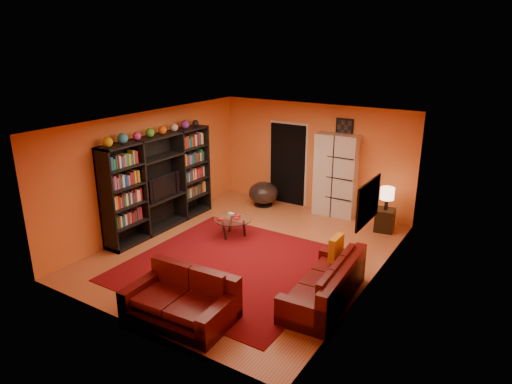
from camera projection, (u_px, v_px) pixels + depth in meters
The scene contains 20 objects.
floor at pixel (247, 251), 9.16m from camera, with size 6.00×6.00×0.00m, color #9C5630.
ceiling at pixel (246, 122), 8.33m from camera, with size 6.00×6.00×0.00m, color white.
wall_back at pixel (314, 157), 11.15m from camera, with size 6.00×6.00×0.00m, color orange.
wall_front at pixel (129, 246), 6.33m from camera, with size 6.00×6.00×0.00m, color orange.
wall_left at pixel (152, 170), 10.00m from camera, with size 6.00×6.00×0.00m, color orange.
wall_right at pixel (374, 214), 7.48m from camera, with size 6.00×6.00×0.00m, color orange.
rug at pixel (231, 265), 8.54m from camera, with size 3.60×3.60×0.01m, color #53090E.
doorway at pixel (288, 164), 11.56m from camera, with size 0.95×0.10×2.04m, color black.
wall_art_right at pixel (368, 202), 7.16m from camera, with size 0.03×1.00×0.70m, color black.
wall_art_back at pixel (344, 130), 10.52m from camera, with size 0.42×0.03×0.52m, color black.
entertainment_unit at pixel (160, 183), 9.97m from camera, with size 0.45×3.00×2.10m, color black.
tv at pixel (161, 186), 9.95m from camera, with size 0.12×0.93×0.54m, color black.
sofa at pixel (328, 286), 7.28m from camera, with size 0.92×2.01×0.85m.
loveseat at pixel (183, 299), 6.92m from camera, with size 1.66×1.05×0.85m.
throw_pillow at pixel (336, 248), 7.82m from camera, with size 0.12×0.42×0.42m, color orange.
coffee_table at pixel (233, 221), 9.71m from camera, with size 0.80×0.80×0.40m.
storage_cabinet at pixel (336, 175), 10.75m from camera, with size 0.98×0.44×1.97m, color beige.
bowl_chair at pixel (263, 193), 11.57m from camera, with size 0.75×0.75×0.61m.
side_table at pixel (385, 220), 10.04m from camera, with size 0.40×0.40×0.50m, color black.
table_lamp at pixel (387, 194), 9.85m from camera, with size 0.30×0.30×0.50m.
Camera 1 is at (4.56, -6.94, 4.03)m, focal length 32.00 mm.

